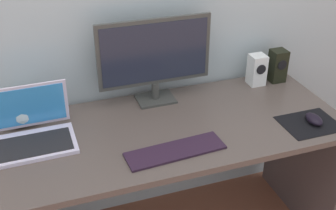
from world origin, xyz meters
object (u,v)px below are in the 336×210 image
Objects in this scene: speaker_right at (278,66)px; speaker_near_monitor at (257,70)px; keyboard_external at (175,151)px; mouse at (314,119)px; laptop at (34,131)px; monitor at (155,57)px; fishbowl at (21,109)px.

speaker_right is 0.12m from speaker_near_monitor.
keyboard_external is 4.04× the size of mouse.
laptop reaches higher than keyboard_external.
mouse is at bearing -35.43° from monitor.
monitor is at bearing 0.68° from fishbowl.
laptop is 0.17m from fishbowl.
monitor is 0.63m from fishbowl.
mouse reaches higher than keyboard_external.
speaker_near_monitor reaches higher than mouse.
mouse is at bearing -19.04° from fishbowl.
laptop is at bearing 169.89° from mouse.
speaker_near_monitor is at bearing -179.99° from speaker_right.
speaker_near_monitor is 1.13m from laptop.
fishbowl reaches higher than mouse.
keyboard_external is 0.65m from mouse.
mouse is at bearing -3.55° from keyboard_external.
fishbowl is (-0.04, 0.16, 0.03)m from laptop.
speaker_right is at bearing 83.39° from mouse.
mouse is (0.65, 0.00, 0.02)m from keyboard_external.
speaker_near_monitor reaches higher than keyboard_external.
monitor is at bearing 179.63° from speaker_right.
speaker_right is at bearing 0.01° from speaker_near_monitor.
fishbowl is (-1.16, -0.00, -0.01)m from speaker_near_monitor.
fishbowl is at bearing 103.77° from laptop.
laptop reaches higher than speaker_right.
fishbowl is at bearing -179.85° from speaker_near_monitor.
fishbowl is at bearing -179.32° from monitor.
mouse is at bearing -98.94° from speaker_right.
speaker_right is at bearing 26.91° from keyboard_external.
monitor reaches higher than speaker_right.
keyboard_external is (0.56, -0.42, -0.07)m from fishbowl.
speaker_right is 0.84m from keyboard_external.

